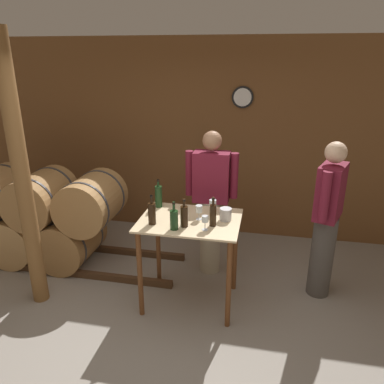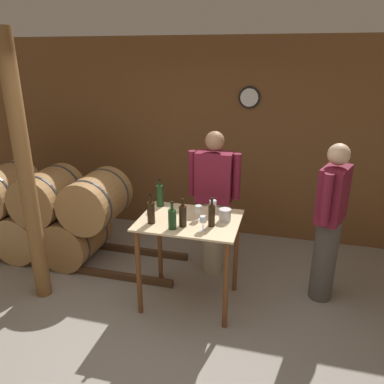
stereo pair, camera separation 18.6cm
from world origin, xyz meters
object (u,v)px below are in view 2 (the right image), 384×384
object	(u,v)px
wine_bottle_far_left	(160,195)
wine_bottle_left	(151,212)
wine_glass_near_left	(198,209)
wine_glass_near_center	(203,220)
wine_bottle_far_right	(212,215)
wooden_post	(26,176)
ice_bucket	(225,215)
wine_bottle_center	(172,219)
person_host	(330,221)
wine_glass_near_right	(213,204)
person_visitor_with_scarf	(214,201)
wine_bottle_right	(183,216)

from	to	relation	value
wine_bottle_far_left	wine_bottle_left	bearing A→B (deg)	-82.03
wine_glass_near_left	wine_glass_near_center	distance (m)	0.24
wine_bottle_far_right	wine_glass_near_left	distance (m)	0.19
wooden_post	ice_bucket	world-z (taller)	wooden_post
wine_bottle_far_left	wine_bottle_far_right	size ratio (longest dim) A/B	1.06
wine_bottle_center	wine_glass_near_center	bearing A→B (deg)	8.46
wine_bottle_far_right	person_host	world-z (taller)	person_host
wine_bottle_center	wine_glass_near_center	size ratio (longest dim) A/B	1.94
wine_bottle_left	ice_bucket	world-z (taller)	wine_bottle_left
wine_glass_near_left	ice_bucket	distance (m)	0.26
wine_glass_near_right	ice_bucket	size ratio (longest dim) A/B	1.25
wine_glass_near_right	wine_bottle_far_left	bearing A→B (deg)	172.82
wooden_post	wine_bottle_center	distance (m)	1.51
wine_bottle_left	ice_bucket	xyz separation A→B (m)	(0.67, 0.23, -0.05)
ice_bucket	person_visitor_with_scarf	world-z (taller)	person_visitor_with_scarf
wine_bottle_far_right	person_visitor_with_scarf	xyz separation A→B (m)	(-0.13, 0.74, -0.16)
wine_bottle_far_left	ice_bucket	world-z (taller)	wine_bottle_far_left
wine_bottle_right	wine_glass_near_center	distance (m)	0.21
wine_bottle_far_left	wine_bottle_center	bearing A→B (deg)	-59.46
ice_bucket	person_host	size ratio (longest dim) A/B	0.07
wine_bottle_center	wine_glass_near_right	size ratio (longest dim) A/B	1.79
wine_glass_near_left	wine_bottle_far_left	bearing A→B (deg)	154.03
wine_bottle_far_left	ice_bucket	size ratio (longest dim) A/B	2.49
wooden_post	wine_glass_near_right	bearing A→B (deg)	14.64
wine_glass_near_left	person_host	bearing A→B (deg)	17.75
wine_bottle_right	wine_glass_near_right	distance (m)	0.41
wine_bottle_far_right	wine_glass_near_right	world-z (taller)	wine_bottle_far_right
person_host	wine_glass_near_left	bearing A→B (deg)	-162.25
wine_bottle_center	person_host	xyz separation A→B (m)	(1.44, 0.67, -0.15)
wine_glass_near_right	person_host	world-z (taller)	person_host
wine_bottle_right	person_visitor_with_scarf	distance (m)	0.84
wine_glass_near_right	person_host	xyz separation A→B (m)	(1.15, 0.24, -0.17)
person_visitor_with_scarf	person_host	bearing A→B (deg)	-10.30
wine_glass_near_right	person_host	distance (m)	1.18
wine_glass_near_left	wine_glass_near_center	bearing A→B (deg)	-66.20
person_visitor_with_scarf	wine_glass_near_right	bearing A→B (deg)	-79.48
wine_bottle_far_left	wine_glass_near_left	xyz separation A→B (m)	(0.48, -0.23, -0.02)
wine_bottle_far_left	wine_bottle_center	world-z (taller)	wine_bottle_far_left
wine_glass_near_left	wine_bottle_center	bearing A→B (deg)	-124.92
wine_bottle_right	wine_glass_near_left	world-z (taller)	wine_bottle_right
wine_glass_near_left	person_visitor_with_scarf	bearing A→B (deg)	87.84
wine_bottle_right	wine_bottle_far_right	world-z (taller)	wine_bottle_far_right
wine_bottle_center	person_host	size ratio (longest dim) A/B	0.16
wine_bottle_center	wine_glass_near_right	distance (m)	0.51
wine_glass_near_left	wine_bottle_far_right	bearing A→B (deg)	-36.58
ice_bucket	wine_bottle_left	bearing A→B (deg)	-161.20
person_host	ice_bucket	bearing A→B (deg)	-159.85
wooden_post	wine_bottle_center	size ratio (longest dim) A/B	9.95
wine_glass_near_right	ice_bucket	bearing A→B (deg)	-39.99
wooden_post	wine_bottle_far_left	xyz separation A→B (m)	(1.18, 0.54, -0.28)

